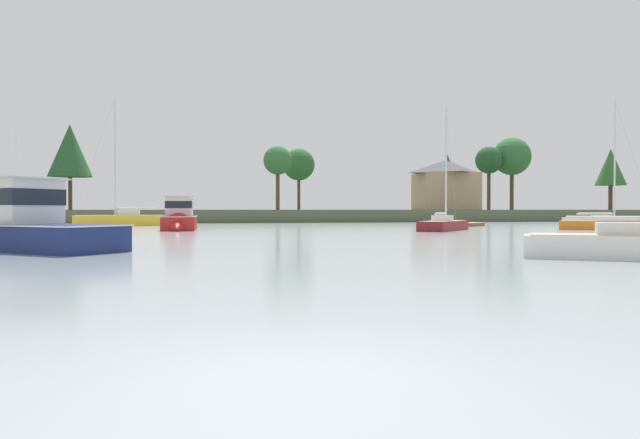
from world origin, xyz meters
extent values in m
plane|color=#939EA3|center=(0.00, 0.00, 0.00)|extent=(504.26, 504.26, 0.00)
cube|color=#4C563D|center=(0.00, 91.04, 0.82)|extent=(226.92, 44.26, 1.64)
cube|color=#B2231E|center=(-1.99, 44.63, 0.25)|extent=(2.79, 7.15, 1.73)
cone|color=#B2231E|center=(-2.12, 41.10, 0.25)|extent=(2.35, 2.06, 2.29)
cube|color=silver|center=(-1.99, 44.63, 1.09)|extent=(2.89, 7.30, 0.05)
cube|color=silver|center=(-2.01, 44.12, 1.88)|extent=(2.13, 2.98, 1.53)
cube|color=#19232D|center=(-2.01, 44.12, 2.04)|extent=(2.18, 3.04, 0.55)
cube|color=beige|center=(-2.01, 44.12, 2.68)|extent=(2.47, 3.34, 0.06)
cylinder|color=silver|center=(-2.01, 44.12, 3.24)|extent=(0.03, 0.03, 1.06)
cube|color=maroon|center=(18.36, 38.64, 0.11)|extent=(6.20, 6.81, 1.25)
cube|color=#CCB78E|center=(18.36, 38.64, 0.75)|extent=(5.74, 6.32, 0.04)
cube|color=silver|center=(18.13, 38.37, 0.99)|extent=(2.02, 2.05, 0.43)
cylinder|color=silver|center=(18.73, 39.08, 5.34)|extent=(0.14, 0.14, 9.14)
cylinder|color=silver|center=(17.80, 37.98, 1.30)|extent=(1.94, 2.27, 0.12)
cylinder|color=silver|center=(17.80, 37.98, 1.35)|extent=(1.78, 2.07, 0.14)
cylinder|color=#999999|center=(19.66, 40.18, 5.32)|extent=(1.88, 2.22, 9.09)
cube|color=brown|center=(26.22, 49.82, 0.10)|extent=(3.21, 2.94, 0.48)
cube|color=#C6B289|center=(26.22, 49.82, 0.35)|extent=(3.37, 3.10, 0.05)
cube|color=tan|center=(26.22, 49.82, 0.31)|extent=(0.78, 0.94, 0.03)
cube|color=orange|center=(31.67, 37.02, 0.11)|extent=(6.72, 5.91, 1.24)
cube|color=#CCB78E|center=(31.67, 37.02, 0.75)|extent=(6.24, 5.46, 0.04)
cube|color=silver|center=(31.39, 37.24, 0.98)|extent=(1.99, 1.95, 0.42)
cylinder|color=silver|center=(32.11, 36.67, 5.54)|extent=(0.14, 0.14, 9.54)
cylinder|color=silver|center=(31.01, 37.54, 1.29)|extent=(2.26, 1.83, 0.11)
cylinder|color=silver|center=(31.01, 37.54, 1.34)|extent=(2.06, 1.68, 0.14)
cylinder|color=#999999|center=(33.20, 35.80, 5.52)|extent=(2.22, 1.77, 9.50)
cube|color=navy|center=(-7.41, 20.14, 0.24)|extent=(8.21, 7.69, 1.64)
cube|color=silver|center=(-7.41, 20.14, 1.03)|extent=(8.41, 7.89, 0.05)
cube|color=silver|center=(-8.01, 20.66, 1.95)|extent=(3.76, 3.71, 1.79)
cube|color=#19232D|center=(-8.01, 20.66, 2.13)|extent=(3.84, 3.78, 0.64)
cube|color=beige|center=(-8.01, 20.66, 2.88)|extent=(4.27, 4.22, 0.06)
cylinder|color=silver|center=(-8.01, 20.66, 3.85)|extent=(0.03, 0.03, 1.89)
cube|color=white|center=(13.11, 11.33, 0.11)|extent=(6.64, 5.07, 1.30)
cube|color=#CCB78E|center=(13.11, 11.33, 0.78)|extent=(6.19, 4.67, 0.04)
cube|color=silver|center=(12.82, 11.50, 1.00)|extent=(1.86, 1.76, 0.40)
cylinder|color=silver|center=(12.43, 11.75, 1.31)|extent=(2.33, 1.51, 0.11)
cylinder|color=silver|center=(12.43, 11.75, 1.36)|extent=(2.12, 1.39, 0.14)
cube|color=gold|center=(-7.85, 58.38, 0.16)|extent=(9.99, 4.42, 1.78)
cube|color=#CCB78E|center=(-7.85, 58.38, 1.07)|extent=(9.36, 3.99, 0.04)
cube|color=silver|center=(-7.38, 58.47, 1.38)|extent=(2.40, 2.09, 0.58)
cylinder|color=silver|center=(-8.61, 58.24, 7.04)|extent=(0.19, 0.19, 11.89)
cylinder|color=silver|center=(-6.71, 58.59, 1.77)|extent=(3.83, 0.86, 0.15)
cylinder|color=silver|center=(-6.71, 58.59, 1.82)|extent=(3.44, 0.77, 0.14)
cylinder|color=#999999|center=(-10.51, 57.88, 7.01)|extent=(3.82, 0.73, 11.85)
sphere|color=white|center=(17.01, 18.24, 0.08)|extent=(0.43, 0.43, 0.43)
torus|color=#333338|center=(17.01, 18.24, 0.33)|extent=(0.12, 0.12, 0.02)
cylinder|color=brown|center=(61.63, 75.62, 4.72)|extent=(0.60, 0.60, 6.16)
cone|color=#2D602D|center=(61.63, 75.62, 8.18)|extent=(4.56, 4.56, 5.58)
cylinder|color=brown|center=(40.92, 89.19, 4.42)|extent=(0.51, 0.51, 5.56)
cone|color=#2D602D|center=(40.92, 89.19, 7.93)|extent=(4.83, 4.83, 5.90)
cylinder|color=brown|center=(11.29, 82.39, 4.79)|extent=(0.57, 0.57, 6.30)
sphere|color=#336B38|center=(11.29, 82.39, 8.89)|extent=(4.22, 4.22, 4.22)
cylinder|color=brown|center=(50.04, 92.25, 5.46)|extent=(0.62, 0.62, 7.65)
sphere|color=#235128|center=(50.04, 92.25, 10.36)|extent=(4.76, 4.76, 4.76)
cylinder|color=brown|center=(-16.12, 75.77, 5.09)|extent=(0.49, 0.49, 6.90)
cone|color=#235128|center=(-16.12, 75.77, 9.14)|extent=(5.43, 5.43, 6.63)
cylinder|color=brown|center=(16.09, 91.86, 4.74)|extent=(0.51, 0.51, 6.21)
sphere|color=#2D602D|center=(16.09, 91.86, 9.02)|extent=(5.22, 5.22, 5.22)
cylinder|color=brown|center=(54.78, 92.80, 5.63)|extent=(0.69, 0.69, 7.99)
sphere|color=#336B38|center=(54.78, 92.80, 11.13)|extent=(6.68, 6.68, 6.68)
cube|color=tan|center=(39.47, 86.68, 4.61)|extent=(8.51, 8.82, 5.94)
pyramid|color=#47474C|center=(39.47, 86.68, 8.65)|extent=(9.19, 9.53, 2.15)
camera|label=1|loc=(-1.02, -6.04, 1.63)|focal=34.11mm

